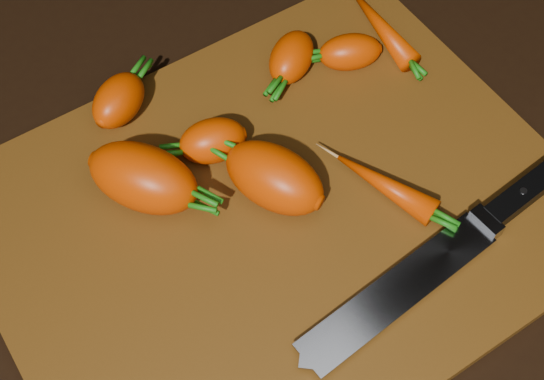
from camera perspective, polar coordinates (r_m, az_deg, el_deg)
ground at (r=0.68m, az=0.46°, el=-2.16°), size 2.00×2.00×0.01m
cutting_board at (r=0.67m, az=0.47°, el=-1.69°), size 0.50×0.40×0.01m
carrot_0 at (r=0.68m, az=-4.48°, el=3.72°), size 0.07×0.06×0.04m
carrot_1 at (r=0.66m, az=-9.66°, el=0.91°), size 0.10×0.12×0.06m
carrot_2 at (r=0.65m, az=0.17°, el=0.93°), size 0.09×0.11×0.06m
carrot_3 at (r=0.75m, az=1.47°, el=9.96°), size 0.07×0.07×0.04m
carrot_4 at (r=0.73m, az=-11.48°, el=6.63°), size 0.08×0.07×0.04m
carrot_5 at (r=0.76m, az=5.89°, el=10.29°), size 0.07×0.06×0.04m
carrot_6 at (r=0.79m, az=8.13°, el=12.19°), size 0.04×0.12×0.02m
carrot_7 at (r=0.67m, az=8.49°, el=0.39°), size 0.06×0.10×0.03m
knife at (r=0.64m, az=10.74°, el=-6.48°), size 0.32×0.05×0.02m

